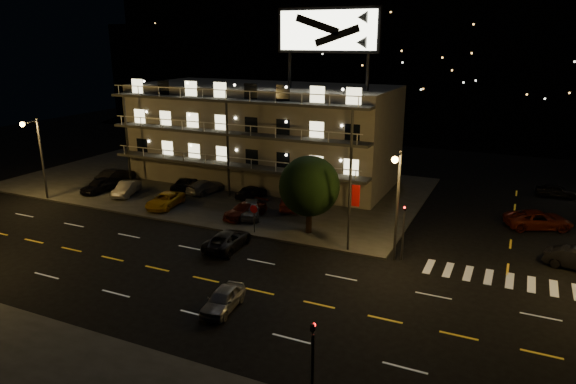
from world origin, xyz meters
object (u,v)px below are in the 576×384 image
at_px(tree, 309,188).
at_px(lot_car_7, 206,187).
at_px(lot_car_4, 251,209).
at_px(road_car_east, 223,299).
at_px(road_car_west, 228,240).
at_px(lot_car_2, 165,200).

height_order(tree, lot_car_7, tree).
relative_size(tree, lot_car_4, 1.51).
xyz_separation_m(lot_car_4, road_car_east, (6.24, -14.75, -0.22)).
bearing_deg(road_car_west, lot_car_4, -78.84).
bearing_deg(lot_car_4, lot_car_7, 125.64).
xyz_separation_m(tree, lot_car_4, (-6.11, 1.46, -3.05)).
bearing_deg(lot_car_2, road_car_west, -38.10).
height_order(tree, road_car_east, tree).
distance_m(road_car_east, road_car_west, 9.23).
height_order(lot_car_4, road_car_west, lot_car_4).
bearing_deg(road_car_east, road_car_west, 114.02).
bearing_deg(lot_car_2, tree, -10.74).
bearing_deg(tree, road_car_west, -130.01).
xyz_separation_m(lot_car_2, lot_car_4, (8.57, 0.95, 0.07)).
relative_size(lot_car_2, road_car_east, 1.22).
relative_size(tree, road_car_west, 1.33).
height_order(lot_car_4, road_car_east, lot_car_4).
distance_m(lot_car_2, lot_car_4, 8.62).
bearing_deg(tree, lot_car_2, 178.04).
height_order(lot_car_7, road_car_east, lot_car_7).
bearing_deg(tree, lot_car_7, 156.63).
distance_m(tree, lot_car_7, 15.36).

